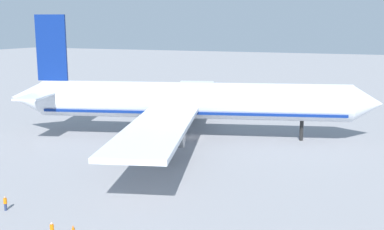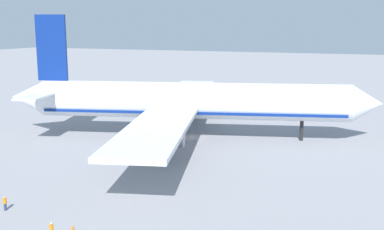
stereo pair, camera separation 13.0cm
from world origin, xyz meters
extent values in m
plane|color=gray|center=(0.00, 0.00, 0.00)|extent=(600.00, 600.00, 0.00)
cylinder|color=silver|center=(0.00, 0.00, 7.29)|extent=(58.90, 22.74, 6.93)
cone|color=silver|center=(31.18, 8.78, 7.29)|extent=(7.18, 8.05, 6.80)
cone|color=silver|center=(-31.85, -8.97, 7.29)|extent=(8.46, 8.22, 6.59)
cube|color=navy|center=(-26.59, -7.49, 17.12)|extent=(5.91, 2.11, 12.73)
cube|color=silver|center=(-28.80, -1.48, 8.68)|extent=(7.13, 11.48, 0.36)
cube|color=silver|center=(-25.34, -13.77, 8.68)|extent=(7.13, 11.48, 0.36)
cube|color=silver|center=(-8.47, 19.14, 6.25)|extent=(18.02, 35.64, 0.70)
cylinder|color=slate|center=(-6.10, 14.43, 3.93)|extent=(5.98, 5.17, 3.93)
cube|color=silver|center=(2.77, -20.74, 6.25)|extent=(18.02, 35.64, 0.70)
cylinder|color=slate|center=(2.33, -15.49, 4.00)|extent=(5.73, 4.97, 3.79)
cylinder|color=black|center=(19.96, 5.62, 1.91)|extent=(0.70, 0.70, 3.82)
cylinder|color=black|center=(-4.33, 4.46, 1.91)|extent=(0.70, 0.70, 3.82)
cylinder|color=black|center=(-1.37, -6.07, 1.91)|extent=(0.70, 0.70, 3.82)
cube|color=navy|center=(0.00, 0.00, 5.38)|extent=(56.53, 21.76, 0.50)
cube|color=#26598C|center=(22.50, 40.04, 0.28)|extent=(2.52, 2.83, 0.15)
cylinder|color=#333338|center=(21.67, 38.76, 0.28)|extent=(0.39, 0.55, 0.08)
cube|color=silver|center=(22.50, 40.04, 0.78)|extent=(2.18, 2.43, 0.87)
cylinder|color=black|center=(22.58, 38.88, 0.20)|extent=(0.32, 0.40, 0.40)
cylinder|color=black|center=(21.40, 39.64, 0.20)|extent=(0.32, 0.40, 0.40)
cylinder|color=black|center=(23.60, 40.45, 0.20)|extent=(0.32, 0.40, 0.40)
cylinder|color=black|center=(22.42, 41.21, 0.20)|extent=(0.32, 0.40, 0.40)
cylinder|color=navy|center=(-6.54, -41.74, 0.43)|extent=(0.41, 0.41, 0.85)
cylinder|color=orange|center=(-6.54, -41.74, 1.17)|extent=(0.51, 0.51, 0.64)
sphere|color=tan|center=(-6.54, -41.74, 1.61)|extent=(0.23, 0.23, 0.23)
cylinder|color=orange|center=(3.29, -45.55, 1.19)|extent=(0.52, 0.52, 0.65)
sphere|color=beige|center=(3.29, -45.55, 1.63)|extent=(0.23, 0.23, 0.23)
cone|color=orange|center=(4.00, -43.09, 0.28)|extent=(0.36, 0.36, 0.55)
cone|color=orange|center=(-43.79, 30.71, 0.28)|extent=(0.36, 0.36, 0.55)
cone|color=orange|center=(10.97, 40.20, 0.28)|extent=(0.36, 0.36, 0.55)
camera|label=1|loc=(32.97, -80.33, 21.20)|focal=42.95mm
camera|label=2|loc=(33.09, -80.28, 21.20)|focal=42.95mm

